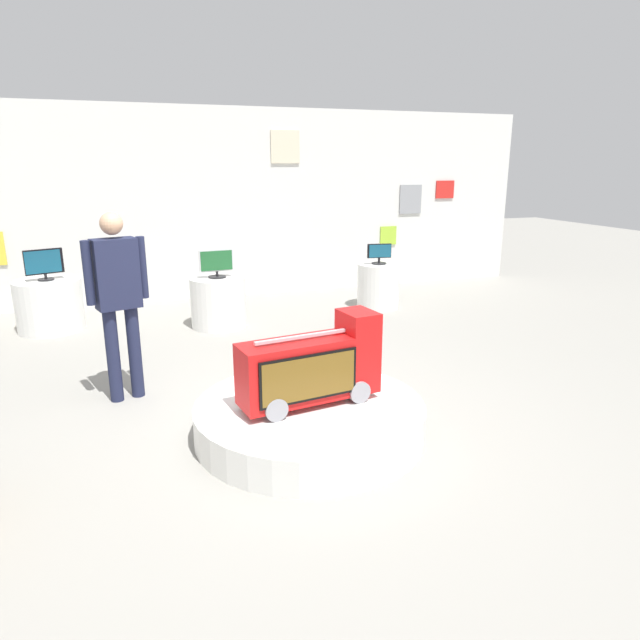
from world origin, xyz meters
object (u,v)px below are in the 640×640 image
object	(u,v)px
novelty_firetruck_tv	(312,368)
display_pedestal_right_rear	(218,302)
tv_on_left_rear	(379,254)
tv_on_center_rear	(44,264)
display_pedestal_left_rear	(378,286)
tv_on_right_rear	(217,263)
display_pedestal_center_rear	(50,305)
main_display_pedestal	(310,419)
shopper_browsing_near_truck	(118,293)

from	to	relation	value
novelty_firetruck_tv	display_pedestal_right_rear	world-z (taller)	novelty_firetruck_tv
tv_on_left_rear	tv_on_center_rear	size ratio (longest dim) A/B	0.80
display_pedestal_left_rear	tv_on_center_rear	size ratio (longest dim) A/B	1.48
tv_on_left_rear	tv_on_right_rear	distance (m)	2.52
novelty_firetruck_tv	display_pedestal_center_rear	bearing A→B (deg)	120.07
novelty_firetruck_tv	display_pedestal_right_rear	size ratio (longest dim) A/B	1.59
tv_on_center_rear	display_pedestal_right_rear	xyz separation A→B (m)	(2.15, -0.56, -0.56)
display_pedestal_left_rear	display_pedestal_right_rear	size ratio (longest dim) A/B	0.91
display_pedestal_left_rear	tv_on_right_rear	size ratio (longest dim) A/B	1.48
display_pedestal_center_rear	display_pedestal_left_rear	bearing A→B (deg)	-3.97
novelty_firetruck_tv	tv_on_center_rear	distance (m)	4.67
novelty_firetruck_tv	display_pedestal_left_rear	xyz separation A→B (m)	(2.32, 3.71, -0.24)
tv_on_left_rear	tv_on_center_rear	bearing A→B (deg)	176.04
display_pedestal_right_rear	tv_on_right_rear	world-z (taller)	tv_on_right_rear
main_display_pedestal	display_pedestal_left_rear	xyz separation A→B (m)	(2.34, 3.71, 0.20)
tv_on_center_rear	shopper_browsing_near_truck	bearing A→B (deg)	-71.54
main_display_pedestal	shopper_browsing_near_truck	xyz separation A→B (m)	(-1.40, 1.30, 0.89)
main_display_pedestal	shopper_browsing_near_truck	world-z (taller)	shopper_browsing_near_truck
tv_on_center_rear	tv_on_right_rear	xyz separation A→B (m)	(2.15, -0.56, -0.03)
display_pedestal_center_rear	shopper_browsing_near_truck	world-z (taller)	shopper_browsing_near_truck
main_display_pedestal	display_pedestal_left_rear	world-z (taller)	display_pedestal_left_rear
display_pedestal_left_rear	display_pedestal_center_rear	world-z (taller)	same
display_pedestal_left_rear	tv_on_left_rear	distance (m)	0.50
tv_on_right_rear	display_pedestal_right_rear	bearing A→B (deg)	86.11
tv_on_left_rear	display_pedestal_right_rear	bearing A→B (deg)	-174.58
display_pedestal_center_rear	shopper_browsing_near_truck	size ratio (longest dim) A/B	0.48
main_display_pedestal	tv_on_right_rear	world-z (taller)	tv_on_right_rear
main_display_pedestal	shopper_browsing_near_truck	bearing A→B (deg)	137.23
shopper_browsing_near_truck	main_display_pedestal	bearing A→B (deg)	-42.77
display_pedestal_right_rear	tv_on_right_rear	xyz separation A→B (m)	(-0.00, -0.00, 0.54)
tv_on_left_rear	display_pedestal_center_rear	size ratio (longest dim) A/B	0.44
display_pedestal_left_rear	display_pedestal_center_rear	size ratio (longest dim) A/B	0.81
tv_on_left_rear	tv_on_center_rear	distance (m)	4.67
main_display_pedestal	novelty_firetruck_tv	world-z (taller)	novelty_firetruck_tv
main_display_pedestal	display_pedestal_left_rear	bearing A→B (deg)	57.72
main_display_pedestal	display_pedestal_center_rear	world-z (taller)	display_pedestal_center_rear
display_pedestal_left_rear	tv_on_right_rear	bearing A→B (deg)	-174.41
tv_on_right_rear	display_pedestal_center_rear	bearing A→B (deg)	165.22
novelty_firetruck_tv	main_display_pedestal	bearing A→B (deg)	171.56
display_pedestal_left_rear	display_pedestal_center_rear	bearing A→B (deg)	176.03
tv_on_left_rear	display_pedestal_right_rear	world-z (taller)	tv_on_left_rear
novelty_firetruck_tv	tv_on_center_rear	bearing A→B (deg)	120.11
display_pedestal_center_rear	tv_on_right_rear	bearing A→B (deg)	-14.78
main_display_pedestal	tv_on_center_rear	xyz separation A→B (m)	(-2.31, 4.03, 0.76)
tv_on_left_rear	shopper_browsing_near_truck	bearing A→B (deg)	-147.24
display_pedestal_right_rear	tv_on_right_rear	bearing A→B (deg)	-93.89
shopper_browsing_near_truck	tv_on_left_rear	bearing A→B (deg)	32.76
tv_on_right_rear	tv_on_left_rear	bearing A→B (deg)	5.50
tv_on_left_rear	novelty_firetruck_tv	bearing A→B (deg)	-122.01
display_pedestal_center_rear	tv_on_left_rear	bearing A→B (deg)	-4.01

